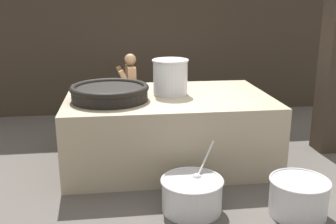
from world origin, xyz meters
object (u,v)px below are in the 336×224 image
Objects in this scene: giant_wok_near at (110,92)px; stock_pot at (170,76)px; prep_bowl_vegetables at (192,193)px; cook at (131,92)px; prep_bowl_meat at (299,195)px.

stock_pot is at bearing 16.69° from giant_wok_near.
prep_bowl_vegetables is at bearing -55.10° from giant_wok_near.
prep_bowl_vegetables is at bearing 96.50° from cook.
prep_bowl_meat is at bearing -36.82° from giant_wok_near.
prep_bowl_vegetables is (0.92, -1.32, -0.92)m from giant_wok_near.
prep_bowl_vegetables is at bearing -88.54° from stock_pot.
cook is at bearing 120.23° from prep_bowl_meat.
giant_wok_near is at bearing 71.70° from cook.
giant_wok_near is 0.93m from stock_pot.
cook is (-0.55, 1.19, -0.49)m from stock_pot.
prep_bowl_meat is (2.09, -1.57, -0.90)m from giant_wok_near.
stock_pot is 0.80× the size of prep_bowl_meat.
prep_bowl_meat is (1.76, -3.02, -0.56)m from cook.
prep_bowl_meat is at bearing 114.76° from cook.
prep_bowl_vegetables is 1.24× the size of prep_bowl_meat.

